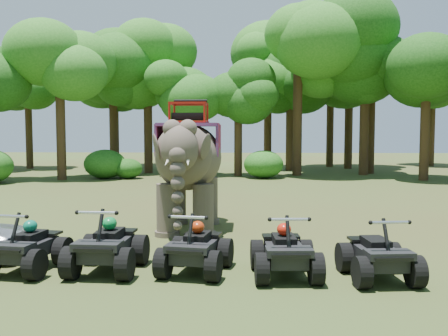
% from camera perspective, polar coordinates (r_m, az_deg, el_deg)
% --- Properties ---
extents(ground, '(110.00, 110.00, 0.00)m').
position_cam_1_polar(ground, '(12.32, -0.27, -9.26)').
color(ground, '#47381E').
rests_on(ground, ground).
extents(elephant, '(2.00, 4.53, 3.80)m').
position_cam_1_polar(elephant, '(14.52, -4.04, 0.36)').
color(elephant, '#4E4439').
rests_on(elephant, ground).
extents(atv_0, '(1.46, 1.86, 1.28)m').
position_cam_1_polar(atv_0, '(11.10, -21.64, -7.70)').
color(atv_0, black).
rests_on(atv_0, ground).
extents(atv_1, '(1.41, 1.88, 1.36)m').
position_cam_1_polar(atv_1, '(10.56, -13.20, -7.88)').
color(atv_1, black).
rests_on(atv_1, ground).
extents(atv_2, '(1.52, 1.90, 1.27)m').
position_cam_1_polar(atv_2, '(10.25, -3.25, -8.39)').
color(atv_2, black).
rests_on(atv_2, ground).
extents(atv_3, '(1.37, 1.81, 1.28)m').
position_cam_1_polar(atv_3, '(10.03, 6.99, -8.66)').
color(atv_3, black).
rests_on(atv_3, ground).
extents(atv_4, '(1.41, 1.82, 1.26)m').
position_cam_1_polar(atv_4, '(10.22, 17.21, -8.65)').
color(atv_4, black).
rests_on(atv_4, ground).
extents(tree_0, '(4.85, 4.85, 6.93)m').
position_cam_1_polar(tree_0, '(32.07, 1.63, 5.28)').
color(tree_0, '#195114').
rests_on(tree_0, ground).
extents(tree_1, '(6.88, 6.88, 9.83)m').
position_cam_1_polar(tree_1, '(32.81, 8.42, 7.74)').
color(tree_1, '#195114').
rests_on(tree_1, ground).
extents(tree_2, '(7.00, 7.00, 10.00)m').
position_cam_1_polar(tree_2, '(34.10, 15.79, 7.64)').
color(tree_2, '#195114').
rests_on(tree_2, ground).
extents(tree_3, '(5.70, 5.70, 8.14)m').
position_cam_1_polar(tree_3, '(31.47, 22.03, 6.09)').
color(tree_3, '#195114').
rests_on(tree_3, ground).
extents(tree_28, '(5.58, 5.58, 7.97)m').
position_cam_1_polar(tree_28, '(30.89, -18.19, 6.08)').
color(tree_28, '#195114').
rests_on(tree_28, ground).
extents(tree_29, '(5.87, 5.87, 8.38)m').
position_cam_1_polar(tree_29, '(35.47, -12.55, 6.25)').
color(tree_29, '#195114').
rests_on(tree_29, ground).
extents(tree_30, '(5.03, 5.03, 7.19)m').
position_cam_1_polar(tree_30, '(32.17, -4.97, 5.49)').
color(tree_30, '#195114').
rests_on(tree_30, ground).
extents(tree_31, '(6.80, 6.80, 9.72)m').
position_cam_1_polar(tree_31, '(38.93, 5.04, 7.13)').
color(tree_31, '#195114').
rests_on(tree_31, ground).
extents(tree_33, '(5.20, 5.20, 7.43)m').
position_cam_1_polar(tree_33, '(41.29, -21.43, 5.10)').
color(tree_33, '#195114').
rests_on(tree_33, ground).
extents(tree_34, '(5.73, 5.73, 8.19)m').
position_cam_1_polar(tree_34, '(36.72, 7.53, 6.09)').
color(tree_34, '#195114').
rests_on(tree_34, ground).
extents(tree_35, '(6.12, 6.12, 8.74)m').
position_cam_1_polar(tree_35, '(35.35, 16.45, 6.48)').
color(tree_35, '#195114').
rests_on(tree_35, ground).
extents(tree_36, '(7.05, 7.05, 10.07)m').
position_cam_1_polar(tree_36, '(39.66, 14.10, 7.22)').
color(tree_36, '#195114').
rests_on(tree_36, ground).
extents(tree_37, '(6.27, 6.27, 8.96)m').
position_cam_1_polar(tree_37, '(41.30, 12.05, 6.36)').
color(tree_37, '#195114').
rests_on(tree_37, ground).
extents(tree_38, '(6.46, 6.46, 9.23)m').
position_cam_1_polar(tree_38, '(34.72, -8.69, 7.05)').
color(tree_38, '#195114').
rests_on(tree_38, ground).
extents(tree_39, '(6.87, 6.87, 9.81)m').
position_cam_1_polar(tree_39, '(40.66, -12.39, 6.99)').
color(tree_39, '#195114').
rests_on(tree_39, ground).
extents(tree_40, '(6.03, 6.03, 8.61)m').
position_cam_1_polar(tree_40, '(44.59, 22.66, 5.74)').
color(tree_40, '#195114').
rests_on(tree_40, ground).
extents(tree_42, '(5.76, 5.76, 8.23)m').
position_cam_1_polar(tree_42, '(36.29, -12.54, 6.08)').
color(tree_42, '#195114').
rests_on(tree_42, ground).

